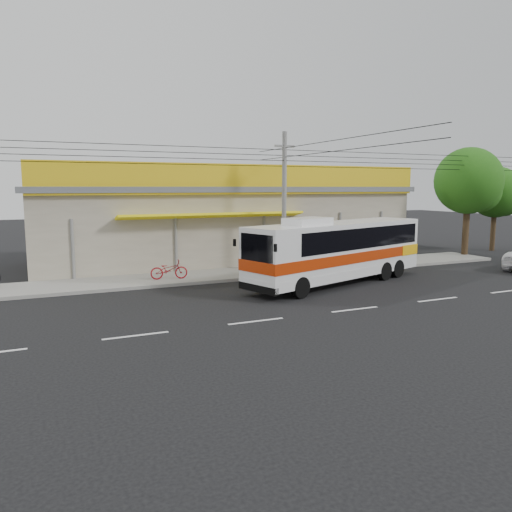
{
  "coord_description": "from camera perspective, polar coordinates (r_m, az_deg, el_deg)",
  "views": [
    {
      "loc": [
        -10.68,
        -17.36,
        4.47
      ],
      "look_at": [
        -1.98,
        2.0,
        1.54
      ],
      "focal_mm": 35.0,
      "sensor_mm": 36.0,
      "label": 1
    }
  ],
  "objects": [
    {
      "name": "lane_markings",
      "position": [
        18.84,
        11.22,
        -6.02
      ],
      "size": [
        50.0,
        0.12,
        0.01
      ],
      "primitive_type": null,
      "color": "silver",
      "rests_on": "ground"
    },
    {
      "name": "tree_far",
      "position": [
        39.13,
        25.85,
        6.4
      ],
      "size": [
        3.57,
        3.57,
        5.91
      ],
      "color": "black",
      "rests_on": "ground"
    },
    {
      "name": "coach_bus",
      "position": [
        23.54,
        9.62,
        0.98
      ],
      "size": [
        10.45,
        5.25,
        3.17
      ],
      "rotation": [
        0.0,
        0.0,
        0.31
      ],
      "color": "silver",
      "rests_on": "ground"
    },
    {
      "name": "tree_near",
      "position": [
        34.85,
        23.34,
        7.66
      ],
      "size": [
        4.22,
        4.22,
        6.99
      ],
      "color": "black",
      "rests_on": "ground"
    },
    {
      "name": "storefront_building",
      "position": [
        30.88,
        -3.93,
        3.81
      ],
      "size": [
        22.6,
        9.2,
        5.7
      ],
      "color": "gray",
      "rests_on": "ground"
    },
    {
      "name": "utility_pole",
      "position": [
        25.67,
        3.28,
        11.21
      ],
      "size": [
        34.0,
        14.0,
        7.25
      ],
      "color": "slate",
      "rests_on": "ground"
    },
    {
      "name": "sidewalk",
      "position": [
        26.06,
        0.36,
        -1.85
      ],
      "size": [
        30.0,
        3.2,
        0.15
      ],
      "primitive_type": "cube",
      "color": "gray",
      "rests_on": "ground"
    },
    {
      "name": "motorbike_red",
      "position": [
        23.96,
        -9.92,
        -1.54
      ],
      "size": [
        1.81,
        0.88,
        0.91
      ],
      "primitive_type": "imported",
      "rotation": [
        0.0,
        0.0,
        1.4
      ],
      "color": "maroon",
      "rests_on": "sidewalk"
    },
    {
      "name": "ground",
      "position": [
        20.87,
        7.24,
        -4.57
      ],
      "size": [
        120.0,
        120.0,
        0.0
      ],
      "primitive_type": "plane",
      "color": "black",
      "rests_on": "ground"
    }
  ]
}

